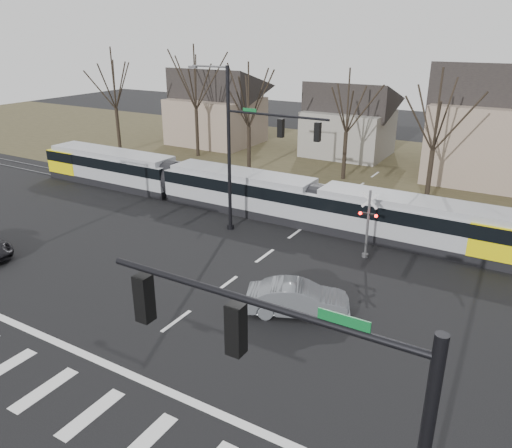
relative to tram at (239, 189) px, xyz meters
The scene contains 15 objects.
ground 17.00m from the tram, 70.94° to the right, with size 140.00×140.00×0.00m, color black.
grass_verge 17.00m from the tram, 70.94° to the left, with size 140.00×28.00×0.01m, color #38331E.
crosswalk 20.81m from the tram, 74.55° to the right, with size 27.00×2.60×0.01m.
stop_line 18.70m from the tram, 72.75° to the right, with size 28.00×0.35×0.01m, color silver.
lane_dashes 5.74m from the tram, ahead, with size 0.18×30.00×0.01m.
rail_pair 5.74m from the tram, ahead, with size 90.00×1.52×0.06m.
tram is the anchor object (origin of this frame).
sedan 14.57m from the tram, 47.14° to the right, with size 4.90×3.37×1.53m, color slate.
signal_pole_near_right 27.24m from the tram, 54.59° to the right, with size 6.72×0.44×8.00m.
signal_pole_far 6.26m from the tram, 48.28° to the right, with size 9.28×0.44×10.20m.
rail_crossing_signal 11.01m from the tram, 16.94° to the right, with size 1.08×0.36×4.00m.
tree_row 12.98m from the tram, 53.03° to the left, with size 59.20×7.20×10.00m.
house_a 23.28m from the tram, 128.80° to the left, with size 9.72×8.64×8.60m.
house_b 20.15m from the tram, 88.49° to the left, with size 8.64×7.56×7.65m.
house_c 22.66m from the tram, 49.48° to the left, with size 10.80×8.64×10.10m.
Camera 1 is at (12.79, -12.66, 12.12)m, focal length 35.00 mm.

